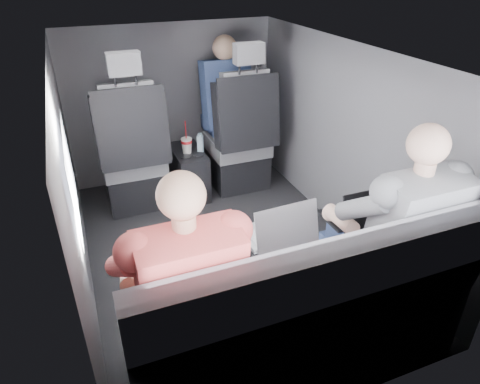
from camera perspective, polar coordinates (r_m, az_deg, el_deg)
name	(u,v)px	position (r m, az deg, el deg)	size (l,w,h in m)	color
floor	(225,249)	(3.05, -2.05, -7.65)	(2.60, 2.60, 0.00)	black
ceiling	(220,52)	(2.49, -2.62, 18.10)	(2.60, 2.60, 0.00)	#B2B2AD
panel_left	(72,188)	(2.58, -21.48, 0.45)	(0.02, 2.60, 1.35)	#56565B
panel_right	(344,142)	(3.09, 13.71, 6.44)	(0.02, 2.60, 1.35)	#56565B
panel_front	(173,104)	(3.87, -8.96, 11.53)	(1.80, 0.02, 1.35)	#56565B
panel_back	(338,298)	(1.73, 12.87, -13.61)	(1.80, 0.02, 1.35)	#56565B
side_window	(71,175)	(2.21, -21.63, 2.18)	(0.02, 0.75, 0.42)	white
seatbelt	(248,105)	(3.39, 1.06, 11.54)	(0.05, 0.01, 0.65)	black
front_seat_left	(134,161)	(3.47, -14.00, 4.02)	(0.52, 0.58, 1.26)	black
front_seat_right	(240,145)	(3.67, -0.03, 6.35)	(0.52, 0.58, 1.26)	black
center_console	(189,172)	(3.66, -6.81, 2.63)	(0.24, 0.48, 0.41)	black
rear_bench	(301,323)	(2.12, 8.10, -16.95)	(1.60, 0.57, 0.92)	slate
soda_cup	(187,145)	(3.51, -7.13, 6.25)	(0.09, 0.09, 0.27)	white
water_bottle	(200,143)	(3.53, -5.32, 6.50)	(0.06, 0.06, 0.16)	#ABCEE7
laptop_white	(184,256)	(1.96, -7.42, -8.44)	(0.36, 0.34, 0.26)	silver
laptop_silver	(278,231)	(2.13, 5.13, -5.18)	(0.34, 0.30, 0.23)	#BABABF
laptop_black	(358,214)	(2.34, 15.44, -2.79)	(0.31, 0.27, 0.22)	black
passenger_rear_left	(183,288)	(1.82, -7.64, -12.59)	(0.49, 0.61, 1.20)	#2D2E32
passenger_rear_right	(391,232)	(2.24, 19.47, -5.10)	(0.50, 0.62, 1.23)	navy
passenger_front_right	(226,96)	(3.77, -1.94, 12.65)	(0.41, 0.41, 0.83)	navy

